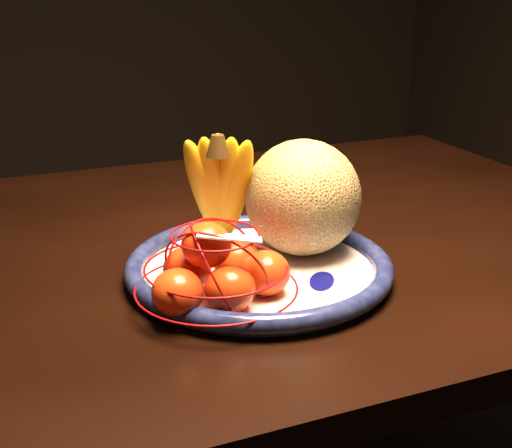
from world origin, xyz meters
name	(u,v)px	position (x,y,z in m)	size (l,w,h in m)	color
dining_table	(168,297)	(0.07, -0.06, 0.67)	(1.52, 0.93, 0.75)	black
fruit_bowl	(259,268)	(0.15, -0.21, 0.76)	(0.34, 0.34, 0.03)	white
cantaloupe	(303,197)	(0.22, -0.18, 0.84)	(0.15, 0.15, 0.15)	olive
banana_bunch	(220,186)	(0.12, -0.14, 0.85)	(0.11, 0.12, 0.18)	#DEAA0A
mandarin_bag	(217,271)	(0.07, -0.27, 0.80)	(0.20, 0.20, 0.12)	#FF4213
price_tag	(229,237)	(0.08, -0.30, 0.85)	(0.07, 0.03, 0.00)	white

